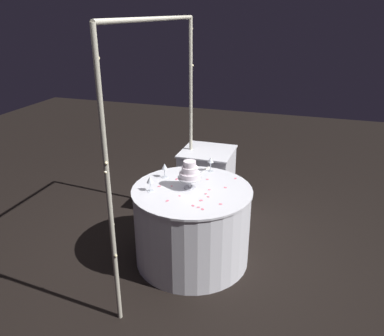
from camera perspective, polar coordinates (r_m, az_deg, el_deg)
ground_plane at (r=3.88m, az=-0.00°, el=-13.34°), size 12.00×12.00×0.00m
decorative_arch at (r=3.36m, az=-5.09°, el=7.93°), size 1.91×0.06×2.23m
main_table at (r=3.67m, az=-0.00°, el=-8.52°), size 1.12×1.12×0.76m
side_table at (r=4.49m, az=2.27°, el=-2.13°), size 0.58×0.58×0.80m
tiered_cake at (r=3.45m, az=-0.34°, el=-0.64°), size 0.22×0.22×0.27m
wine_glass_0 at (r=3.83m, az=2.82°, el=1.09°), size 0.06×0.06×0.15m
wine_glass_1 at (r=3.70m, az=-4.15°, el=0.13°), size 0.06×0.06×0.15m
wine_glass_2 at (r=3.43m, az=-6.33°, el=-1.87°), size 0.06×0.06×0.14m
cake_knife at (r=3.86m, az=1.59°, el=-0.49°), size 0.29×0.11×0.01m
rose_petal_0 at (r=3.40m, az=2.08°, el=-3.89°), size 0.03×0.03×0.00m
rose_petal_1 at (r=3.17m, az=0.96°, el=-5.91°), size 0.03×0.03×0.00m
rose_petal_2 at (r=3.77m, az=-0.01°, el=-1.13°), size 0.03×0.04×0.00m
rose_petal_3 at (r=3.47m, az=2.59°, el=-3.28°), size 0.03×0.03×0.00m
rose_petal_4 at (r=3.69m, az=-2.33°, el=-1.68°), size 0.04×0.03×0.00m
rose_petal_5 at (r=3.23m, az=4.31°, el=-5.42°), size 0.03×0.04×0.00m
rose_petal_6 at (r=3.20m, az=0.14°, el=-5.67°), size 0.04×0.04×0.00m
rose_petal_7 at (r=3.15m, az=1.58°, el=-6.21°), size 0.04×0.04×0.00m
rose_petal_8 at (r=3.54m, az=-3.09°, el=-2.76°), size 0.03×0.03×0.00m
rose_petal_9 at (r=3.28m, az=-3.73°, el=-4.94°), size 0.04×0.04×0.00m
rose_petal_10 at (r=3.68m, az=2.30°, el=-1.70°), size 0.03×0.03×0.00m
rose_petal_11 at (r=3.35m, az=2.45°, el=-4.33°), size 0.03×0.03×0.00m
rose_petal_12 at (r=3.53m, az=5.02°, el=-2.93°), size 0.03×0.04×0.00m
rose_petal_13 at (r=3.72m, az=6.53°, el=-1.56°), size 0.04×0.03×0.00m
rose_petal_14 at (r=3.36m, az=-1.89°, el=-4.21°), size 0.02×0.03×0.00m
rose_petal_15 at (r=3.28m, az=1.37°, el=-4.88°), size 0.04×0.05×0.00m
rose_petal_16 at (r=3.55m, az=-4.93°, el=-2.74°), size 0.04×0.04×0.00m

